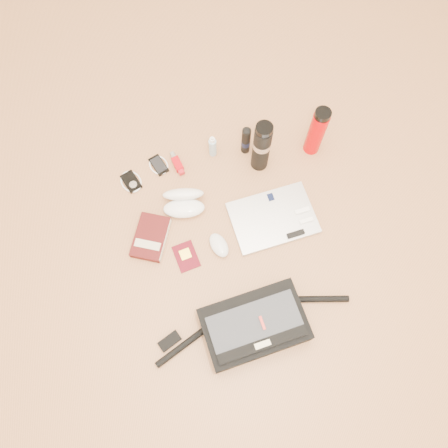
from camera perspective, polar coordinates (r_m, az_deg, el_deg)
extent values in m
plane|color=#A87046|center=(1.82, 1.03, -4.20)|extent=(4.00, 4.00, 0.00)
cube|color=black|center=(1.71, 3.93, -13.04)|extent=(0.41, 0.28, 0.09)
cube|color=#303238|center=(1.66, 4.15, -13.07)|extent=(0.36, 0.21, 0.01)
cube|color=black|center=(1.66, 5.05, -15.42)|extent=(0.34, 0.08, 0.01)
cube|color=beige|center=(1.65, 5.06, -15.41)|extent=(0.06, 0.03, 0.01)
cube|color=red|center=(1.66, 5.01, -12.76)|extent=(0.02, 0.05, 0.01)
cylinder|color=black|center=(1.74, -5.41, -15.58)|extent=(0.23, 0.12, 0.03)
cylinder|color=black|center=(1.80, 12.24, -9.56)|extent=(0.24, 0.07, 0.03)
cube|color=black|center=(1.76, -7.11, -14.93)|extent=(0.10, 0.07, 0.02)
cube|color=#BABABD|center=(1.87, 6.39, 0.77)|extent=(0.37, 0.28, 0.02)
cube|color=black|center=(1.89, 6.12, 3.52)|extent=(0.03, 0.04, 0.00)
cube|color=white|center=(1.89, 10.17, 1.74)|extent=(0.07, 0.02, 0.01)
cube|color=white|center=(1.87, 10.69, 0.44)|extent=(0.06, 0.02, 0.01)
cube|color=black|center=(1.84, 9.36, -1.27)|extent=(0.08, 0.03, 0.01)
cube|color=#3E0C0C|center=(1.85, -9.56, -1.71)|extent=(0.20, 0.23, 0.03)
cube|color=beige|center=(1.84, -7.66, -2.11)|extent=(0.08, 0.17, 0.03)
cube|color=#C2B596|center=(1.82, -9.97, -2.66)|extent=(0.11, 0.08, 0.00)
cube|color=#4D050F|center=(1.82, -4.96, -4.23)|extent=(0.11, 0.13, 0.00)
cube|color=gold|center=(1.82, -5.08, -3.93)|extent=(0.05, 0.05, 0.00)
ellipsoid|color=silver|center=(1.81, -0.66, -2.79)|extent=(0.10, 0.13, 0.04)
ellipsoid|color=white|center=(1.87, -5.24, 2.06)|extent=(0.19, 0.12, 0.05)
ellipsoid|color=white|center=(1.87, -5.35, 3.89)|extent=(0.19, 0.12, 0.10)
ellipsoid|color=black|center=(1.87, -6.32, 2.05)|extent=(0.05, 0.04, 0.02)
ellipsoid|color=black|center=(1.86, -4.19, 2.17)|extent=(0.05, 0.04, 0.02)
cylinder|color=black|center=(1.86, -5.26, 2.14)|extent=(0.03, 0.01, 0.01)
cube|color=black|center=(1.98, -12.04, 5.43)|extent=(0.09, 0.12, 0.01)
cylinder|color=#A8A8AB|center=(1.97, -11.79, 5.08)|extent=(0.04, 0.04, 0.00)
torus|color=silver|center=(1.98, -12.04, 5.45)|extent=(0.11, 0.11, 0.01)
cube|color=black|center=(2.00, -8.53, 7.61)|extent=(0.09, 0.11, 0.01)
cube|color=black|center=(1.99, -8.55, 7.69)|extent=(0.07, 0.09, 0.00)
torus|color=white|center=(2.00, -8.54, 7.63)|extent=(0.10, 0.10, 0.01)
cube|color=#A6070F|center=(1.98, -6.09, 7.77)|extent=(0.05, 0.07, 0.03)
cube|color=#AE151F|center=(1.96, -5.61, 6.79)|extent=(0.03, 0.03, 0.02)
cylinder|color=#B3B3B5|center=(2.00, -6.60, 8.78)|extent=(0.03, 0.04, 0.02)
cylinder|color=#94B7CF|center=(1.97, -1.49, 9.97)|extent=(0.04, 0.04, 0.10)
cylinder|color=white|center=(1.92, -1.54, 10.89)|extent=(0.03, 0.03, 0.02)
cylinder|color=silver|center=(1.90, -1.55, 11.10)|extent=(0.02, 0.02, 0.01)
cylinder|color=black|center=(1.95, 2.88, 10.82)|extent=(0.04, 0.04, 0.16)
cylinder|color=black|center=(1.97, 2.85, 10.55)|extent=(0.04, 0.04, 0.03)
ellipsoid|color=black|center=(1.89, 2.99, 12.08)|extent=(0.04, 0.04, 0.02)
cylinder|color=black|center=(1.88, 4.90, 9.82)|extent=(0.08, 0.08, 0.27)
cylinder|color=#B4B3B6|center=(1.85, 4.99, 10.35)|extent=(0.08, 0.08, 0.03)
cylinder|color=black|center=(1.75, 5.29, 12.25)|extent=(0.08, 0.08, 0.03)
cylinder|color=#C60004|center=(1.96, 11.94, 11.55)|extent=(0.07, 0.07, 0.25)
cylinder|color=black|center=(1.85, 12.80, 13.81)|extent=(0.07, 0.07, 0.03)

